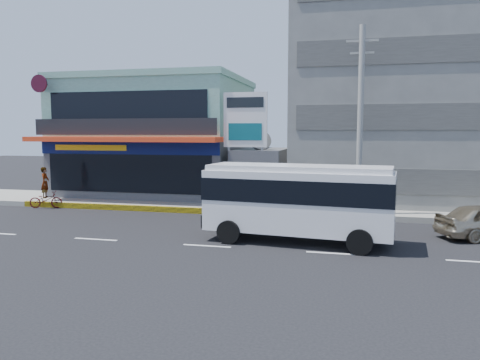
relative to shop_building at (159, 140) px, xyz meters
name	(u,v)px	position (x,y,z in m)	size (l,w,h in m)	color
ground	(207,246)	(8.00, -13.95, -4.00)	(120.00, 120.00, 0.00)	black
sidewalk	(339,209)	(13.00, -4.45, -3.85)	(70.00, 5.00, 0.30)	gray
shop_building	(159,140)	(0.00, 0.00, 0.00)	(12.40, 11.70, 8.00)	#424347
concrete_building	(422,95)	(18.00, 1.05, 3.00)	(16.00, 12.00, 14.00)	gray
gap_structure	(262,176)	(8.00, -1.95, -2.25)	(3.00, 6.00, 3.50)	#424347
satellite_dish	(259,148)	(8.00, -2.95, -0.42)	(1.50, 1.50, 0.15)	slate
billboard	(245,126)	(7.50, -4.75, 0.93)	(2.60, 0.18, 6.90)	gray
utility_pole_near	(360,121)	(14.00, -6.55, 1.15)	(1.60, 0.30, 10.00)	#999993
minibus	(298,197)	(11.50, -12.45, -2.07)	(7.93, 3.36, 3.23)	white
motorcycle_rider	(46,195)	(-4.34, -7.15, -3.18)	(2.05, 1.19, 2.49)	#4D0B0B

